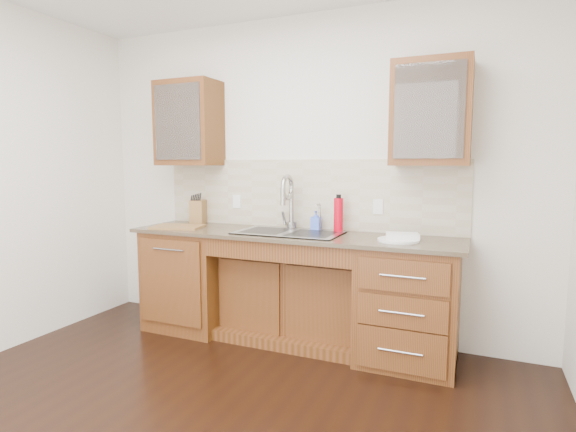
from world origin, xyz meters
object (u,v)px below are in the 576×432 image
at_px(plate, 398,240).
at_px(knife_block, 199,212).
at_px(water_bottle, 338,215).
at_px(cutting_board, 178,227).
at_px(soap_bottle, 316,220).

bearing_deg(plate, knife_block, 172.07).
height_order(water_bottle, cutting_board, water_bottle).
relative_size(water_bottle, knife_block, 1.28).
xyz_separation_m(knife_block, cutting_board, (0.01, -0.33, -0.10)).
distance_m(water_bottle, plate, 0.59).
bearing_deg(cutting_board, water_bottle, 12.41).
relative_size(water_bottle, cutting_board, 0.67).
bearing_deg(cutting_board, plate, 1.91).
bearing_deg(cutting_board, soap_bottle, 16.32).
distance_m(knife_block, cutting_board, 0.34).
height_order(water_bottle, knife_block, water_bottle).
relative_size(knife_block, cutting_board, 0.52).
xyz_separation_m(plate, cutting_board, (-1.88, -0.06, 0.00)).
bearing_deg(water_bottle, plate, -24.37).
distance_m(soap_bottle, water_bottle, 0.22).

